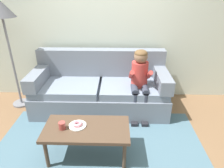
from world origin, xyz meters
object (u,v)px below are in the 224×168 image
object	(u,v)px
person_child	(140,78)
coffee_table	(87,131)
couch	(100,89)
donut	(77,124)
floor_lamp	(2,17)
mug	(62,126)

from	to	relation	value
person_child	coffee_table	bearing A→B (deg)	-126.80
couch	person_child	xyz separation A→B (m)	(0.64, -0.21, 0.32)
couch	donut	world-z (taller)	couch
coffee_table	floor_lamp	bearing A→B (deg)	138.70
coffee_table	floor_lamp	xyz separation A→B (m)	(-1.39, 1.22, 1.14)
donut	mug	xyz separation A→B (m)	(-0.17, -0.06, 0.01)
coffee_table	person_child	distance (m)	1.22
person_child	donut	size ratio (longest dim) A/B	9.18
person_child	donut	world-z (taller)	person_child
couch	floor_lamp	bearing A→B (deg)	177.67
coffee_table	donut	world-z (taller)	donut
couch	person_child	world-z (taller)	person_child
donut	couch	bearing A→B (deg)	80.78
coffee_table	donut	xyz separation A→B (m)	(-0.11, 0.03, 0.08)
person_child	donut	distance (m)	1.25
coffee_table	donut	size ratio (longest dim) A/B	8.50
coffee_table	donut	bearing A→B (deg)	165.42
coffee_table	couch	bearing A→B (deg)	86.39
couch	mug	world-z (taller)	couch
couch	coffee_table	xyz separation A→B (m)	(-0.07, -1.16, 0.04)
person_child	floor_lamp	world-z (taller)	floor_lamp
donut	floor_lamp	world-z (taller)	floor_lamp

